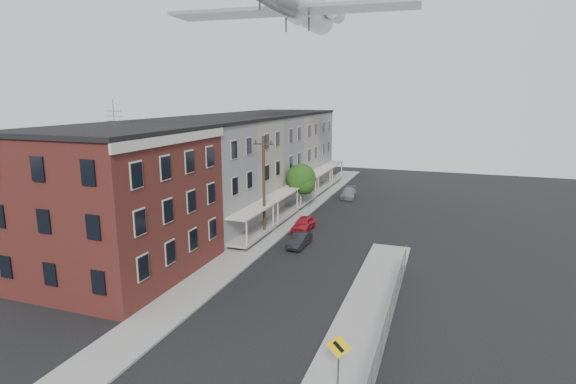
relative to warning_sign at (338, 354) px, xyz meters
name	(u,v)px	position (x,y,z in m)	size (l,w,h in m)	color
ground	(229,356)	(-5.60, 1.03, -1.88)	(120.00, 120.00, 0.00)	black
sidewalk_left	(288,219)	(-11.10, 25.03, -1.82)	(3.00, 62.00, 0.12)	gray
sidewalk_right	(364,317)	(-0.10, 7.03, -1.82)	(3.00, 26.00, 0.12)	gray
curb_left	(301,220)	(-9.65, 25.03, -1.81)	(0.15, 62.00, 0.14)	gray
curb_right	(339,313)	(-1.55, 7.03, -1.81)	(0.15, 26.00, 0.14)	gray
corner_building	(117,202)	(-17.60, 8.03, 3.28)	(10.31, 12.30, 12.15)	#361311
row_house_a	(191,179)	(-17.56, 17.53, 3.25)	(11.98, 7.00, 10.30)	#5E5F5C
row_house_b	(227,167)	(-17.56, 24.53, 3.25)	(11.98, 7.00, 10.30)	slate
row_house_c	(255,159)	(-17.56, 31.53, 3.25)	(11.98, 7.00, 10.30)	#5E5F5C
row_house_d	(276,152)	(-17.56, 38.53, 3.25)	(11.98, 7.00, 10.30)	slate
row_house_e	(293,146)	(-17.56, 45.53, 3.25)	(11.98, 7.00, 10.30)	#5E5F5C
chainlink_fence	(390,314)	(1.40, 6.03, -0.89)	(0.06, 18.06, 1.90)	gray
warning_sign	(338,354)	(0.00, 0.00, 0.00)	(1.10, 0.11, 2.80)	#515156
utility_pole	(264,186)	(-11.20, 19.03, 2.79)	(1.80, 0.26, 9.00)	black
street_tree	(302,180)	(-10.87, 28.95, 1.57)	(3.22, 3.20, 5.20)	black
car_near	(304,224)	(-8.48, 22.02, -1.24)	(1.53, 3.79, 1.29)	#B21724
car_mid	(300,240)	(-7.40, 17.52, -1.32)	(1.19, 3.41, 1.12)	black
car_far	(349,193)	(-7.40, 37.03, -1.28)	(1.68, 4.14, 1.20)	gray
airplane	(296,3)	(-11.35, 28.26, 19.40)	(24.06, 27.47, 7.96)	white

